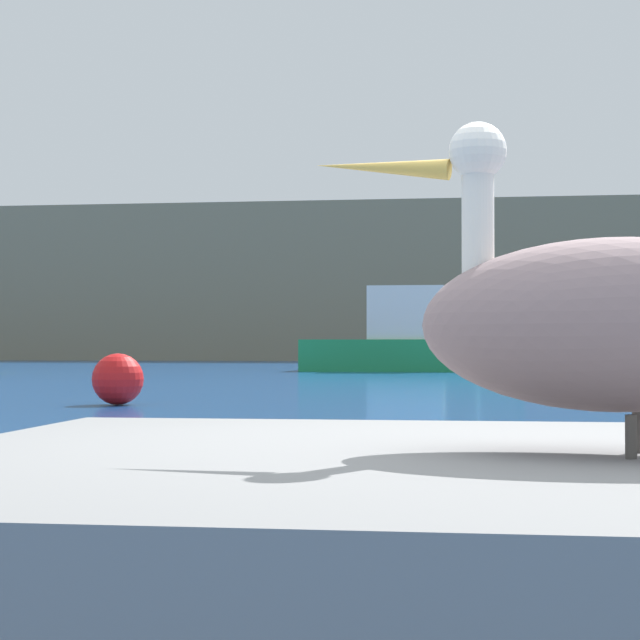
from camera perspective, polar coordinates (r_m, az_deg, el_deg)
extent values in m
plane|color=#194C93|center=(3.65, 6.46, -15.34)|extent=(260.00, 260.00, 0.00)
cube|color=#7F755B|center=(65.20, 7.73, 1.81)|extent=(140.00, 10.22, 8.74)
cube|color=gray|center=(3.12, 14.78, -12.12)|extent=(3.82, 2.58, 0.60)
ellipsoid|color=gray|center=(3.07, 14.71, -0.23)|extent=(1.13, 0.73, 0.46)
cylinder|color=white|center=(3.14, 8.04, 4.34)|extent=(0.09, 0.09, 0.37)
sphere|color=white|center=(3.18, 8.03, 8.52)|extent=(0.16, 0.16, 0.16)
cone|color=gold|center=(3.25, 3.14, 7.76)|extent=(0.41, 0.15, 0.09)
cylinder|color=#4C4742|center=(2.98, 15.55, -5.75)|extent=(0.03, 0.03, 0.11)
cylinder|color=#4C4742|center=(3.16, 15.87, -5.50)|extent=(0.03, 0.03, 0.11)
cube|color=#1E8C4C|center=(37.42, 4.69, -1.81)|extent=(7.32, 2.31, 1.06)
cube|color=silver|center=(37.45, 4.43, 0.35)|extent=(2.50, 1.97, 1.77)
cylinder|color=#B2B2B2|center=(37.39, 8.05, 1.05)|extent=(0.12, 0.12, 2.66)
cylinder|color=#3F382D|center=(37.39, 10.07, -0.45)|extent=(0.10, 0.10, 0.70)
sphere|color=red|center=(16.76, -10.26, -2.98)|extent=(0.76, 0.76, 0.76)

